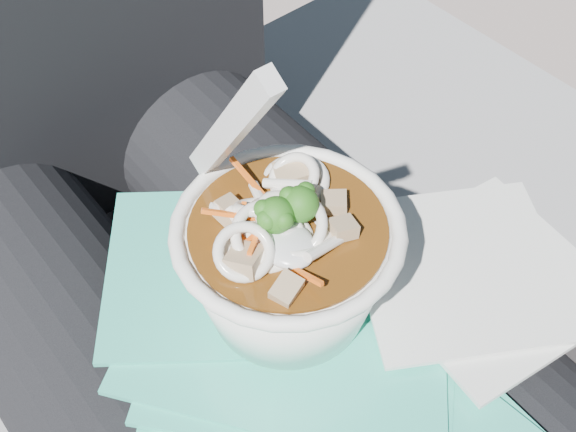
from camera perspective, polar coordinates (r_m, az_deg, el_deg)
stone_ledge at (r=0.89m, az=-7.00°, el=-13.69°), size 1.02×0.54×0.43m
lap at (r=0.58m, az=-1.34°, el=-11.32°), size 0.33×0.48×0.15m
person_body at (r=0.59m, az=-6.78°, el=-3.62°), size 0.34×0.94×0.98m
plastic_bag at (r=0.49m, az=1.09°, el=-9.39°), size 0.27×0.34×0.02m
napkins at (r=0.52m, az=13.23°, el=-4.10°), size 0.17×0.17×0.01m
udon_bowl at (r=0.46m, az=-0.08°, el=-2.85°), size 0.16×0.16×0.19m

